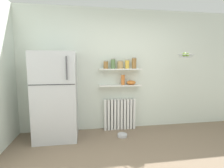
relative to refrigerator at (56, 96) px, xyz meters
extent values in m
plane|color=#7A6651|center=(1.39, -1.17, -0.83)|extent=(7.04, 7.04, 0.00)
cube|color=silver|center=(1.39, 0.38, 0.47)|extent=(7.04, 0.10, 2.60)
cube|color=#B7BABF|center=(0.00, 0.00, 0.00)|extent=(0.78, 0.66, 1.66)
cube|color=#262628|center=(0.00, -0.34, 0.26)|extent=(0.76, 0.01, 0.01)
cylinder|color=#4C4C51|center=(0.25, -0.35, 0.54)|extent=(0.02, 0.02, 0.40)
cube|color=white|center=(0.97, 0.25, -0.50)|extent=(0.05, 0.12, 0.67)
cube|color=white|center=(1.04, 0.25, -0.50)|extent=(0.05, 0.12, 0.67)
cube|color=white|center=(1.12, 0.25, -0.50)|extent=(0.05, 0.12, 0.67)
cube|color=white|center=(1.19, 0.25, -0.50)|extent=(0.05, 0.12, 0.67)
cube|color=white|center=(1.26, 0.25, -0.50)|extent=(0.05, 0.12, 0.67)
cube|color=white|center=(1.33, 0.25, -0.50)|extent=(0.05, 0.12, 0.67)
cube|color=white|center=(1.40, 0.25, -0.50)|extent=(0.05, 0.12, 0.67)
cube|color=white|center=(1.47, 0.25, -0.50)|extent=(0.05, 0.12, 0.67)
cube|color=white|center=(1.54, 0.25, -0.50)|extent=(0.05, 0.12, 0.67)
cube|color=white|center=(1.62, 0.25, -0.50)|extent=(0.05, 0.12, 0.67)
cube|color=white|center=(1.29, 0.22, 0.15)|extent=(0.90, 0.22, 0.02)
cube|color=white|center=(1.29, 0.22, 0.50)|extent=(0.90, 0.22, 0.02)
cylinder|color=olive|center=(0.99, 0.22, 0.58)|extent=(0.10, 0.10, 0.15)
cylinder|color=gray|center=(0.99, 0.22, 0.67)|extent=(0.09, 0.09, 0.02)
cylinder|color=#5B7F4C|center=(1.14, 0.22, 0.60)|extent=(0.10, 0.10, 0.19)
cylinder|color=gray|center=(1.14, 0.22, 0.71)|extent=(0.09, 0.09, 0.02)
cylinder|color=tan|center=(1.29, 0.22, 0.58)|extent=(0.12, 0.12, 0.15)
cylinder|color=gray|center=(1.29, 0.22, 0.67)|extent=(0.11, 0.11, 0.02)
cylinder|color=yellow|center=(1.45, 0.22, 0.59)|extent=(0.09, 0.09, 0.17)
cylinder|color=gray|center=(1.45, 0.22, 0.69)|extent=(0.08, 0.08, 0.02)
cylinder|color=olive|center=(1.60, 0.22, 0.62)|extent=(0.10, 0.10, 0.22)
cylinder|color=gray|center=(1.60, 0.22, 0.74)|extent=(0.09, 0.09, 0.02)
cylinder|color=#CC7033|center=(1.36, 0.22, 0.27)|extent=(0.08, 0.08, 0.21)
ellipsoid|color=orange|center=(1.54, 0.22, 0.21)|extent=(0.20, 0.20, 0.09)
cylinder|color=#B7B7BC|center=(1.27, -0.15, -0.81)|extent=(0.20, 0.20, 0.05)
torus|color=#B2B2B7|center=(2.54, -0.18, 0.79)|extent=(0.31, 0.31, 0.01)
cylinder|color=#A8A8AD|center=(2.54, -0.18, 0.75)|extent=(0.25, 0.25, 0.01)
sphere|color=#7FAD38|center=(2.58, -0.18, 0.79)|extent=(0.07, 0.07, 0.07)
sphere|color=#7FAD38|center=(2.51, -0.17, 0.79)|extent=(0.08, 0.08, 0.08)
camera|label=1|loc=(0.56, -3.30, 0.62)|focal=27.10mm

